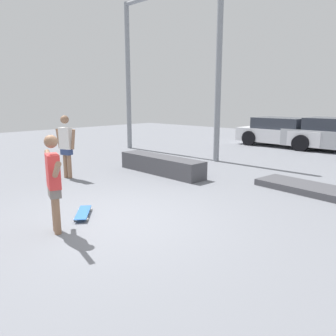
# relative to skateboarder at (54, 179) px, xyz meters

# --- Properties ---
(ground_plane) EXTENTS (36.00, 36.00, 0.00)m
(ground_plane) POSITION_rel_skateboarder_xyz_m (0.25, 0.93, -0.88)
(ground_plane) COLOR slate
(skateboarder) EXTENTS (1.27, 0.53, 1.57)m
(skateboarder) POSITION_rel_skateboarder_xyz_m (0.00, 0.00, 0.00)
(skateboarder) COLOR #8C664C
(skateboarder) RESTS_ON ground_plane
(skateboard) EXTENTS (0.73, 0.66, 0.08)m
(skateboard) POSITION_rel_skateboarder_xyz_m (-0.35, 0.70, -0.82)
(skateboard) COLOR #2D66B2
(skateboard) RESTS_ON ground_plane
(grind_box) EXTENTS (2.96, 0.77, 0.49)m
(grind_box) POSITION_rel_skateboarder_xyz_m (-1.83, 4.24, -0.63)
(grind_box) COLOR #47474C
(grind_box) RESTS_ON ground_plane
(manual_pad) EXTENTS (3.62, 1.35, 0.15)m
(manual_pad) POSITION_rel_skateboarder_xyz_m (2.63, 5.12, -0.80)
(manual_pad) COLOR #47474C
(manual_pad) RESTS_ON ground_plane
(canopy_support_left) EXTENTS (4.83, 0.20, 5.99)m
(canopy_support_left) POSITION_rel_skateboarder_xyz_m (-4.11, 6.94, 2.69)
(canopy_support_left) COLOR gray
(canopy_support_left) RESTS_ON ground_plane
(parked_car_white) EXTENTS (4.05, 2.06, 1.30)m
(parked_car_white) POSITION_rel_skateboarder_xyz_m (-1.78, 12.14, -0.24)
(parked_car_white) COLOR white
(parked_car_white) RESTS_ON ground_plane
(bystander) EXTENTS (0.64, 0.28, 1.69)m
(bystander) POSITION_rel_skateboarder_xyz_m (-3.26, 2.08, 0.07)
(bystander) COLOR #8C664C
(bystander) RESTS_ON ground_plane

